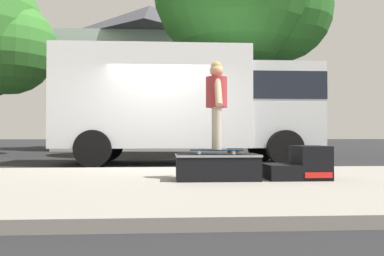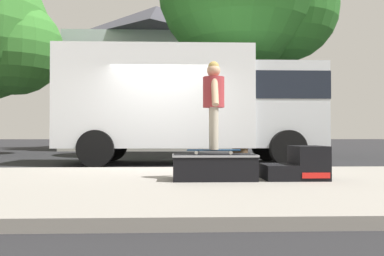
# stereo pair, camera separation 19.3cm
# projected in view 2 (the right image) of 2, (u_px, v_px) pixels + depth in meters

# --- Properties ---
(ground_plane) EXTENTS (140.00, 140.00, 0.00)m
(ground_plane) POSITION_uv_depth(u_px,v_px,m) (159.00, 171.00, 8.63)
(ground_plane) COLOR black
(sidewalk_slab) EXTENTS (50.00, 5.00, 0.12)m
(sidewalk_slab) POSITION_uv_depth(u_px,v_px,m) (150.00, 185.00, 5.63)
(sidewalk_slab) COLOR gray
(sidewalk_slab) RESTS_ON ground
(skate_box) EXTENTS (1.21, 0.70, 0.37)m
(skate_box) POSITION_uv_depth(u_px,v_px,m) (214.00, 166.00, 5.83)
(skate_box) COLOR black
(skate_box) RESTS_ON sidewalk_slab
(kicker_ramp) EXTENTS (0.90, 0.67, 0.49)m
(kicker_ramp) POSITION_uv_depth(u_px,v_px,m) (299.00, 165.00, 5.88)
(kicker_ramp) COLOR black
(kicker_ramp) RESTS_ON sidewalk_slab
(skateboard) EXTENTS (0.80, 0.28, 0.07)m
(skateboard) POSITION_uv_depth(u_px,v_px,m) (214.00, 150.00, 5.85)
(skateboard) COLOR navy
(skateboard) RESTS_ON skate_box
(skater_kid) EXTENTS (0.32, 0.67, 1.30)m
(skater_kid) POSITION_uv_depth(u_px,v_px,m) (214.00, 98.00, 5.87)
(skater_kid) COLOR #B7AD99
(skater_kid) RESTS_ON skateboard
(box_truck) EXTENTS (6.91, 2.63, 3.05)m
(box_truck) POSITION_uv_depth(u_px,v_px,m) (192.00, 101.00, 10.88)
(box_truck) COLOR white
(box_truck) RESTS_ON ground
(house_behind) EXTENTS (9.54, 8.22, 8.40)m
(house_behind) POSITION_uv_depth(u_px,v_px,m) (156.00, 76.00, 23.30)
(house_behind) COLOR silver
(house_behind) RESTS_ON ground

